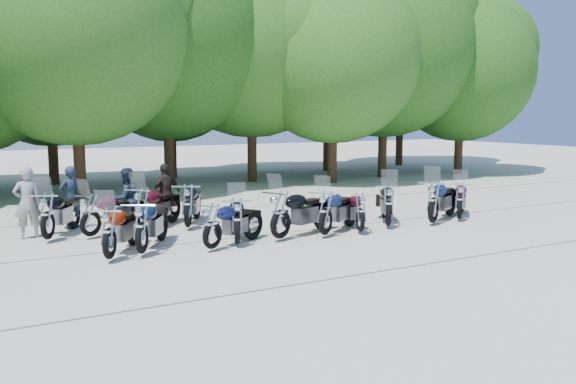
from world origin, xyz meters
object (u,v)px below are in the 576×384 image
motorcycle_9 (460,199)px  rider_2 (166,193)px  motorcycle_2 (212,224)px  rider_0 (27,203)px  motorcycle_10 (47,215)px  rider_3 (70,197)px  motorcycle_8 (434,200)px  motorcycle_5 (326,211)px  motorcycle_12 (142,208)px  motorcycle_6 (360,211)px  motorcycle_0 (109,231)px  motorcycle_3 (237,219)px  motorcycle_13 (188,204)px  rider_1 (126,199)px  motorcycle_11 (90,214)px  motorcycle_1 (142,226)px  motorcycle_4 (281,213)px  motorcycle_7 (388,204)px

motorcycle_9 → rider_2: bearing=18.6°
motorcycle_2 → rider_0: 5.16m
motorcycle_10 → rider_3: 1.93m
motorcycle_8 → motorcycle_9: motorcycle_8 is taller
motorcycle_5 → motorcycle_12: size_ratio=0.98×
motorcycle_6 → motorcycle_9: size_ratio=0.95×
motorcycle_0 → motorcycle_2: bearing=-151.6°
motorcycle_5 → motorcycle_12: 4.87m
motorcycle_3 → motorcycle_13: bearing=-59.6°
motorcycle_5 → motorcycle_13: size_ratio=0.96×
motorcycle_12 → rider_1: (-0.23, 0.74, 0.16)m
motorcycle_13 → rider_2: 1.49m
motorcycle_2 → motorcycle_5: bearing=-117.6°
motorcycle_11 → rider_1: bearing=-85.4°
motorcycle_1 → motorcycle_9: motorcycle_1 is taller
motorcycle_6 → rider_2: bearing=-25.1°
motorcycle_6 → rider_1: size_ratio=1.28×
motorcycle_10 → motorcycle_12: (2.36, -0.11, 0.00)m
motorcycle_12 → motorcycle_4: bearing=-179.0°
motorcycle_7 → rider_1: (-6.43, 3.32, 0.16)m
motorcycle_1 → motorcycle_2: (1.57, -0.29, -0.06)m
motorcycle_6 → motorcycle_8: (2.59, 0.04, 0.10)m
rider_3 → motorcycle_5: bearing=116.7°
motorcycle_0 → motorcycle_2: (2.32, -0.14, -0.03)m
motorcycle_10 → motorcycle_13: (3.61, -0.16, 0.02)m
motorcycle_3 → motorcycle_4: 1.21m
motorcycle_2 → rider_2: size_ratio=1.30×
motorcycle_0 → motorcycle_6: motorcycle_0 is taller
motorcycle_3 → motorcycle_7: 4.66m
rider_1 → rider_0: bearing=-19.8°
motorcycle_9 → rider_2: rider_2 is taller
motorcycle_4 → rider_0: rider_0 is taller
motorcycle_9 → motorcycle_12: motorcycle_12 is taller
motorcycle_0 → rider_0: size_ratio=1.28×
motorcycle_11 → motorcycle_10: bearing=55.3°
motorcycle_13 → rider_3: (-2.76, 1.88, 0.15)m
motorcycle_1 → motorcycle_11: size_ratio=1.06×
motorcycle_9 → motorcycle_12: bearing=29.8°
motorcycle_2 → motorcycle_12: size_ratio=0.91×
motorcycle_6 → rider_3: size_ratio=1.27×
motorcycle_1 → motorcycle_7: motorcycle_7 is taller
motorcycle_3 → rider_3: rider_3 is taller
motorcycle_0 → motorcycle_10: motorcycle_10 is taller
motorcycle_6 → motorcycle_8: bearing=-156.6°
motorcycle_3 → motorcycle_8: size_ratio=0.92×
motorcycle_7 → motorcycle_9: size_ratio=1.07×
motorcycle_2 → motorcycle_7: (5.37, 0.27, 0.06)m
motorcycle_5 → motorcycle_10: 6.98m
motorcycle_1 → motorcycle_12: size_ratio=0.99×
motorcycle_10 → rider_0: rider_0 is taller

